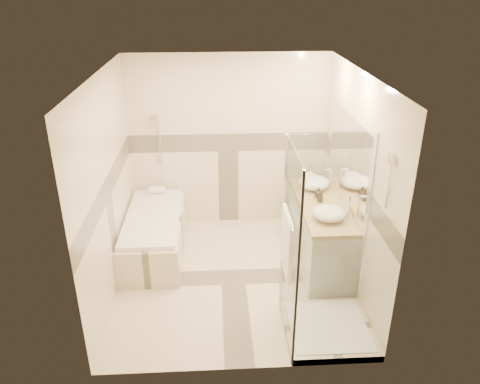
{
  "coord_description": "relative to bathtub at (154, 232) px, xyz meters",
  "views": [
    {
      "loc": [
        -0.19,
        -4.83,
        3.41
      ],
      "look_at": [
        0.1,
        0.25,
        1.05
      ],
      "focal_mm": 35.0,
      "sensor_mm": 36.0,
      "label": 1
    }
  ],
  "objects": [
    {
      "name": "vessel_sink_far",
      "position": [
        2.13,
        -0.77,
        0.62
      ],
      "size": [
        0.38,
        0.38,
        0.15
      ],
      "primitive_type": "ellipsoid",
      "color": "white",
      "rests_on": "vanity"
    },
    {
      "name": "vessel_sink_near",
      "position": [
        2.13,
        0.09,
        0.62
      ],
      "size": [
        0.41,
        0.41,
        0.16
      ],
      "primitive_type": "ellipsoid",
      "color": "white",
      "rests_on": "vanity"
    },
    {
      "name": "rolled_towel",
      "position": [
        -0.0,
        0.68,
        0.3
      ],
      "size": [
        0.23,
        0.1,
        0.1
      ],
      "primitive_type": "cylinder",
      "rotation": [
        0.0,
        1.57,
        0.0
      ],
      "color": "white",
      "rests_on": "bathtub"
    },
    {
      "name": "faucet_near",
      "position": [
        2.35,
        0.09,
        0.7
      ],
      "size": [
        0.11,
        0.03,
        0.28
      ],
      "color": "silver",
      "rests_on": "vanity"
    },
    {
      "name": "vanity",
      "position": [
        2.15,
        -0.35,
        0.12
      ],
      "size": [
        0.58,
        1.62,
        0.85
      ],
      "color": "silver",
      "rests_on": "ground"
    },
    {
      "name": "folded_towels",
      "position": [
        2.13,
        0.32,
        0.59
      ],
      "size": [
        0.22,
        0.29,
        0.08
      ],
      "primitive_type": "cube",
      "rotation": [
        0.0,
        0.0,
        0.25
      ],
      "color": "white",
      "rests_on": "vanity"
    },
    {
      "name": "bathtub",
      "position": [
        0.0,
        0.0,
        0.0
      ],
      "size": [
        0.75,
        1.7,
        0.56
      ],
      "color": "beige",
      "rests_on": "ground"
    },
    {
      "name": "shower_enclosure",
      "position": [
        1.86,
        -1.62,
        0.2
      ],
      "size": [
        0.96,
        0.93,
        2.04
      ],
      "color": "beige",
      "rests_on": "ground"
    },
    {
      "name": "room",
      "position": [
        1.08,
        -0.64,
        0.95
      ],
      "size": [
        2.82,
        3.02,
        2.52
      ],
      "color": "#C2B69A",
      "rests_on": "ground"
    },
    {
      "name": "faucet_far",
      "position": [
        2.35,
        -0.77,
        0.72
      ],
      "size": [
        0.12,
        0.03,
        0.3
      ],
      "color": "silver",
      "rests_on": "vanity"
    },
    {
      "name": "amenity_bottle_a",
      "position": [
        2.13,
        -0.31,
        0.62
      ],
      "size": [
        0.08,
        0.08,
        0.15
      ],
      "primitive_type": "imported",
      "rotation": [
        0.0,
        0.0,
        -0.23
      ],
      "color": "black",
      "rests_on": "vanity"
    },
    {
      "name": "amenity_bottle_b",
      "position": [
        2.13,
        -0.2,
        0.61
      ],
      "size": [
        0.13,
        0.13,
        0.14
      ],
      "primitive_type": "imported",
      "rotation": [
        0.0,
        0.0,
        0.19
      ],
      "color": "black",
      "rests_on": "vanity"
    }
  ]
}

